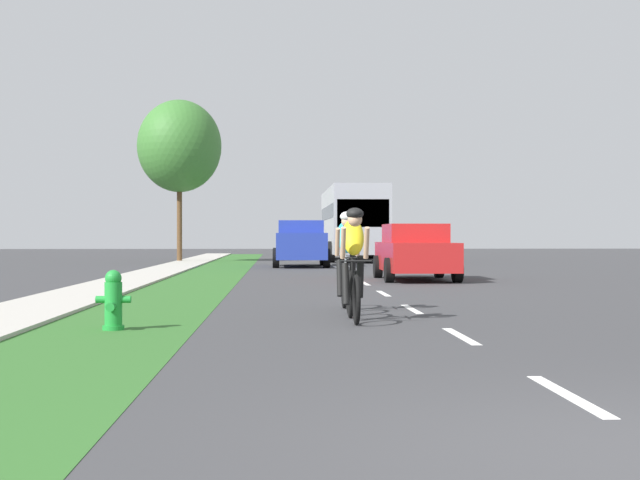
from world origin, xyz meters
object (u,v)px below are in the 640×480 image
at_px(cyclist_lead, 353,263).
at_px(pickup_black, 332,241).
at_px(street_tree_far, 179,146).
at_px(sedan_red, 415,252).
at_px(suv_blue, 300,242).
at_px(bus_silver, 352,220).
at_px(cyclist_trailing, 347,260).
at_px(fire_hydrant_green, 113,301).

height_order(cyclist_lead, pickup_black, pickup_black).
height_order(pickup_black, street_tree_far, street_tree_far).
xyz_separation_m(sedan_red, pickup_black, (-0.15, 36.39, 0.06)).
height_order(suv_blue, pickup_black, suv_blue).
height_order(bus_silver, pickup_black, bus_silver).
xyz_separation_m(sedan_red, suv_blue, (-2.87, 10.94, 0.18)).
bearing_deg(bus_silver, street_tree_far, -164.76).
bearing_deg(suv_blue, bus_silver, 73.05).
height_order(sedan_red, suv_blue, suv_blue).
height_order(cyclist_trailing, sedan_red, cyclist_trailing).
height_order(cyclist_lead, bus_silver, bus_silver).
distance_m(bus_silver, street_tree_far, 9.17).
distance_m(fire_hydrant_green, pickup_black, 49.60).
bearing_deg(suv_blue, pickup_black, 83.91).
height_order(fire_hydrant_green, sedan_red, sedan_red).
relative_size(fire_hydrant_green, bus_silver, 0.07).
distance_m(suv_blue, street_tree_far, 9.80).
bearing_deg(sedan_red, fire_hydrant_green, -114.23).
bearing_deg(suv_blue, cyclist_lead, -89.50).
height_order(fire_hydrant_green, suv_blue, suv_blue).
distance_m(fire_hydrant_green, cyclist_trailing, 4.24).
height_order(cyclist_lead, suv_blue, suv_blue).
bearing_deg(pickup_black, sedan_red, -89.76).
relative_size(cyclist_trailing, sedan_red, 0.40).
bearing_deg(fire_hydrant_green, cyclist_trailing, 41.23).
xyz_separation_m(cyclist_trailing, street_tree_far, (-5.69, 27.90, 4.55)).
bearing_deg(pickup_black, bus_silver, -89.81).
distance_m(fire_hydrant_green, cyclist_lead, 3.32).
xyz_separation_m(sedan_red, bus_silver, (-0.10, 20.03, 1.21)).
bearing_deg(suv_blue, street_tree_far, 128.51).
relative_size(sedan_red, pickup_black, 0.84).
height_order(cyclist_trailing, street_tree_far, street_tree_far).
bearing_deg(cyclist_lead, fire_hydrant_green, -162.44).
distance_m(cyclist_lead, bus_silver, 32.05).
xyz_separation_m(cyclist_trailing, bus_silver, (2.53, 30.14, 1.17)).
relative_size(fire_hydrant_green, suv_blue, 0.16).
xyz_separation_m(fire_hydrant_green, cyclist_trailing, (3.17, 2.78, 0.44)).
bearing_deg(sedan_red, pickup_black, 90.24).
bearing_deg(pickup_black, cyclist_lead, -92.98).
relative_size(suv_blue, pickup_black, 0.92).
relative_size(cyclist_trailing, suv_blue, 0.37).
xyz_separation_m(cyclist_lead, suv_blue, (-0.20, 22.83, 0.14)).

